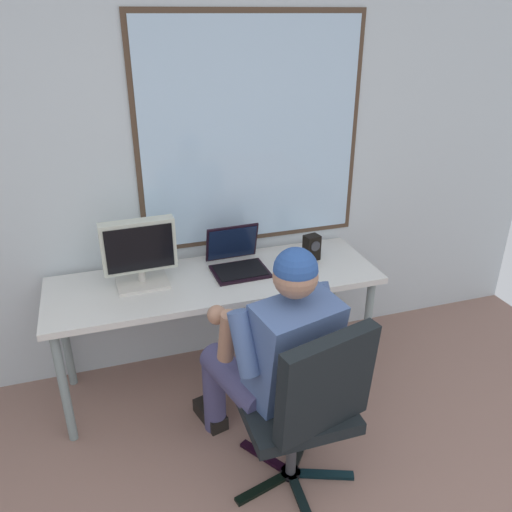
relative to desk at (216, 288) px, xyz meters
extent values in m
cube|color=silver|center=(-0.22, 0.36, 0.67)|extent=(5.20, 0.06, 2.64)
cube|color=#4C3828|center=(0.32, 0.33, 0.79)|extent=(1.35, 0.01, 1.32)
cube|color=silver|center=(0.32, 0.32, 0.79)|extent=(1.29, 0.02, 1.26)
cylinder|color=gray|center=(-0.87, -0.24, -0.31)|extent=(0.05, 0.05, 0.68)
cylinder|color=gray|center=(0.87, -0.24, -0.31)|extent=(0.05, 0.05, 0.68)
cylinder|color=gray|center=(-0.87, 0.24, -0.31)|extent=(0.05, 0.05, 0.68)
cylinder|color=gray|center=(0.87, 0.24, -0.31)|extent=(0.05, 0.05, 0.68)
cube|color=silver|center=(0.00, 0.00, 0.05)|extent=(1.86, 0.61, 0.04)
cube|color=black|center=(0.00, -0.86, -0.64)|extent=(0.31, 0.12, 0.02)
cube|color=black|center=(0.15, -0.98, -0.64)|extent=(0.06, 0.31, 0.02)
cube|color=black|center=(0.30, -0.88, -0.64)|extent=(0.31, 0.15, 0.02)
cube|color=black|center=(0.25, -0.70, -0.64)|extent=(0.23, 0.27, 0.02)
cube|color=black|center=(0.07, -0.69, -0.64)|extent=(0.21, 0.28, 0.02)
cylinder|color=black|center=(0.15, -0.82, -0.64)|extent=(0.10, 0.10, 0.02)
cylinder|color=#3F3F44|center=(0.15, -0.82, -0.43)|extent=(0.05, 0.05, 0.41)
cube|color=black|center=(0.15, -0.82, -0.20)|extent=(0.48, 0.48, 0.06)
cube|color=black|center=(0.21, -1.03, 0.06)|extent=(0.47, 0.22, 0.46)
cylinder|color=#44426B|center=(0.25, -0.53, -0.17)|extent=(0.26, 0.48, 0.15)
cylinder|color=#44426B|center=(0.19, -0.31, -0.41)|extent=(0.12, 0.12, 0.48)
cube|color=black|center=(0.17, -0.25, -0.61)|extent=(0.16, 0.26, 0.08)
cylinder|color=#44426B|center=(-0.06, -0.61, -0.17)|extent=(0.26, 0.48, 0.15)
cylinder|color=#44426B|center=(-0.12, -0.39, -0.41)|extent=(0.12, 0.12, 0.48)
cube|color=black|center=(-0.14, -0.33, -0.61)|extent=(0.16, 0.26, 0.08)
cube|color=#475E90|center=(0.15, -0.79, 0.07)|extent=(0.44, 0.37, 0.52)
sphere|color=#A2735B|center=(0.15, -0.79, 0.45)|extent=(0.19, 0.19, 0.19)
sphere|color=#27498D|center=(0.15, -0.79, 0.48)|extent=(0.19, 0.19, 0.19)
cylinder|color=#475E90|center=(0.35, -0.69, 0.17)|extent=(0.14, 0.21, 0.29)
cylinder|color=#A2735B|center=(0.33, -0.60, 0.03)|extent=(0.10, 0.14, 0.27)
sphere|color=#A2735B|center=(0.32, -0.56, 0.00)|extent=(0.09, 0.09, 0.09)
cylinder|color=#475E90|center=(-0.07, -0.80, 0.17)|extent=(0.13, 0.20, 0.29)
cylinder|color=#A2735B|center=(-0.11, -0.66, 0.12)|extent=(0.11, 0.14, 0.27)
sphere|color=#A2735B|center=(-0.13, -0.58, 0.19)|extent=(0.09, 0.09, 0.09)
cube|color=beige|center=(-0.40, 0.06, 0.07)|extent=(0.29, 0.23, 0.02)
cylinder|color=beige|center=(-0.40, 0.06, 0.12)|extent=(0.04, 0.04, 0.07)
cube|color=beige|center=(-0.40, 0.06, 0.30)|extent=(0.40, 0.09, 0.28)
cube|color=black|center=(-0.40, 0.01, 0.30)|extent=(0.35, 0.02, 0.24)
cube|color=black|center=(0.15, 0.02, 0.07)|extent=(0.32, 0.25, 0.02)
cube|color=black|center=(0.15, 0.02, 0.08)|extent=(0.29, 0.22, 0.00)
cube|color=black|center=(0.15, 0.17, 0.19)|extent=(0.31, 0.08, 0.23)
cube|color=#0F1933|center=(0.15, 0.16, 0.19)|extent=(0.29, 0.07, 0.20)
cylinder|color=silver|center=(0.40, -0.13, 0.07)|extent=(0.06, 0.06, 0.00)
cylinder|color=silver|center=(0.40, -0.13, 0.10)|extent=(0.01, 0.01, 0.06)
cylinder|color=silver|center=(0.40, -0.13, 0.17)|extent=(0.08, 0.08, 0.08)
cylinder|color=#5B0722|center=(0.40, -0.13, 0.14)|extent=(0.07, 0.07, 0.02)
cube|color=black|center=(0.61, 0.06, 0.14)|extent=(0.10, 0.09, 0.15)
cylinder|color=#333338|center=(0.62, 0.02, 0.16)|extent=(0.06, 0.02, 0.06)
camera|label=1|loc=(-0.57, -2.51, 1.42)|focal=35.98mm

